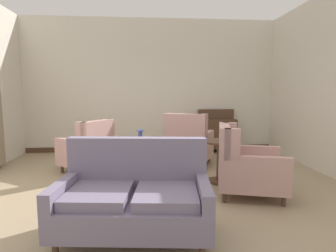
% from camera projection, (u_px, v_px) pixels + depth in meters
% --- Properties ---
extents(ground, '(8.66, 8.66, 0.00)m').
position_uv_depth(ground, '(155.00, 196.00, 3.86)').
color(ground, '#9E896B').
extents(wall_back, '(6.32, 0.08, 3.22)m').
position_uv_depth(wall_back, '(151.00, 86.00, 6.73)').
color(wall_back, silver).
rests_on(wall_back, ground).
extents(wall_right, '(0.08, 4.33, 3.22)m').
position_uv_depth(wall_right, '(328.00, 83.00, 4.82)').
color(wall_right, silver).
rests_on(wall_right, ground).
extents(baseboard_back, '(6.16, 0.03, 0.12)m').
position_uv_depth(baseboard_back, '(151.00, 148.00, 6.86)').
color(baseboard_back, '#4C3323').
rests_on(baseboard_back, ground).
extents(coffee_table, '(0.90, 0.90, 0.51)m').
position_uv_depth(coffee_table, '(144.00, 159.00, 4.23)').
color(coffee_table, '#4C3323').
rests_on(coffee_table, ground).
extents(porcelain_vase, '(0.15, 0.15, 0.37)m').
position_uv_depth(porcelain_vase, '(140.00, 143.00, 4.20)').
color(porcelain_vase, '#384C93').
rests_on(porcelain_vase, coffee_table).
extents(settee, '(1.57, 0.96, 0.96)m').
position_uv_depth(settee, '(134.00, 197.00, 2.75)').
color(settee, slate).
rests_on(settee, ground).
extents(armchair_foreground_right, '(1.05, 1.03, 0.96)m').
position_uv_depth(armchair_foreground_right, '(89.00, 149.00, 5.01)').
color(armchair_foreground_right, tan).
rests_on(armchair_foreground_right, ground).
extents(armchair_far_left, '(1.09, 1.11, 1.06)m').
position_uv_depth(armchair_far_left, '(189.00, 144.00, 5.43)').
color(armchair_far_left, tan).
rests_on(armchair_far_left, ground).
extents(armchair_near_sideboard, '(1.08, 1.03, 0.99)m').
position_uv_depth(armchair_near_sideboard, '(246.00, 166.00, 3.86)').
color(armchair_near_sideboard, tan).
rests_on(armchair_near_sideboard, ground).
extents(side_table, '(0.54, 0.54, 0.69)m').
position_uv_depth(side_table, '(219.00, 157.00, 4.40)').
color(side_table, '#4C3323').
rests_on(side_table, ground).
extents(sideboard, '(0.90, 0.34, 1.04)m').
position_uv_depth(sideboard, '(217.00, 133.00, 6.70)').
color(sideboard, '#4C3323').
rests_on(sideboard, ground).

